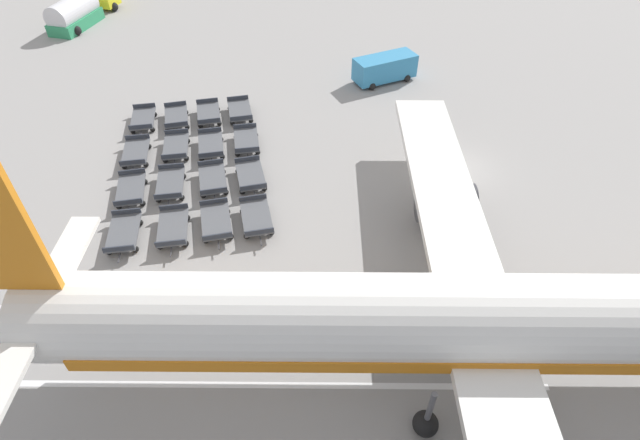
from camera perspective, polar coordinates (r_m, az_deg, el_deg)
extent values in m
plane|color=gray|center=(34.76, 15.36, 5.72)|extent=(500.00, 500.00, 0.00)
cylinder|color=white|center=(21.65, 22.61, -10.43)|extent=(4.36, 39.60, 3.62)
cone|color=white|center=(23.23, -30.37, -9.45)|extent=(3.52, 4.41, 3.44)
cube|color=white|center=(22.53, -29.41, -8.73)|extent=(10.35, 1.49, 0.24)
cube|color=white|center=(21.74, 18.09, -11.98)|extent=(36.93, 3.92, 0.44)
cylinder|color=#333338|center=(29.04, 14.12, 1.91)|extent=(2.32, 3.19, 2.26)
cube|color=orange|center=(22.13, 22.18, -11.43)|extent=(4.36, 35.65, 0.65)
cylinder|color=#56565B|center=(20.85, 12.44, -20.40)|extent=(0.24, 0.24, 2.36)
sphere|color=black|center=(21.90, 11.96, -21.83)|extent=(1.05, 1.05, 1.05)
cylinder|color=#56565B|center=(23.75, 10.44, -8.74)|extent=(0.24, 0.24, 2.36)
sphere|color=black|center=(24.67, 10.10, -10.47)|extent=(1.05, 1.05, 1.05)
cube|color=#2D8C5B|center=(60.21, -26.10, 19.69)|extent=(6.44, 3.86, 1.13)
cylinder|color=silver|center=(59.85, -26.45, 20.68)|extent=(6.11, 3.62, 2.42)
sphere|color=black|center=(63.29, -22.48, 21.60)|extent=(0.90, 0.90, 0.90)
sphere|color=black|center=(64.71, -24.42, 21.49)|extent=(0.90, 0.90, 0.90)
sphere|color=black|center=(58.22, -26.04, 18.88)|extent=(0.90, 0.90, 0.90)
sphere|color=black|center=(59.76, -28.02, 18.79)|extent=(0.90, 0.90, 0.90)
cube|color=teal|center=(44.05, 7.42, 16.90)|extent=(4.19, 5.59, 1.86)
cube|color=#1E232D|center=(45.26, 10.37, 17.75)|extent=(1.56, 0.85, 0.65)
sphere|color=black|center=(44.61, 9.91, 15.68)|extent=(0.60, 0.60, 0.60)
sphere|color=black|center=(46.02, 8.56, 16.70)|extent=(0.60, 0.60, 0.60)
sphere|color=black|center=(42.90, 5.98, 14.95)|extent=(0.60, 0.60, 0.60)
sphere|color=black|center=(44.36, 4.69, 16.01)|extent=(0.60, 0.60, 0.60)
cube|color=#515459|center=(40.01, -19.58, 10.89)|extent=(3.38, 2.23, 0.10)
cube|color=#2D333D|center=(38.62, -19.85, 10.00)|extent=(0.40, 1.64, 0.32)
cube|color=#2D333D|center=(41.22, -19.47, 12.22)|extent=(0.40, 1.64, 0.32)
cube|color=#333338|center=(38.46, -19.78, 9.28)|extent=(0.70, 0.20, 0.06)
sphere|color=black|center=(39.41, -20.60, 9.47)|extent=(0.36, 0.36, 0.36)
sphere|color=black|center=(39.14, -18.58, 9.77)|extent=(0.36, 0.36, 0.36)
sphere|color=black|center=(41.26, -20.30, 11.09)|extent=(0.36, 0.36, 0.36)
sphere|color=black|center=(41.01, -18.36, 11.39)|extent=(0.36, 0.36, 0.36)
cube|color=#515459|center=(36.37, -20.33, 7.34)|extent=(3.37, 2.20, 0.10)
cube|color=#2D333D|center=(35.03, -20.67, 6.21)|extent=(0.38, 1.64, 0.32)
cube|color=#2D333D|center=(37.52, -20.16, 8.91)|extent=(0.38, 1.64, 0.32)
cube|color=#333338|center=(34.90, -20.61, 5.40)|extent=(0.70, 0.19, 0.06)
sphere|color=black|center=(35.85, -21.46, 5.71)|extent=(0.36, 0.36, 0.36)
sphere|color=black|center=(35.54, -19.27, 6.01)|extent=(0.36, 0.36, 0.36)
sphere|color=black|center=(37.62, -21.06, 7.67)|extent=(0.36, 0.36, 0.36)
sphere|color=black|center=(37.32, -18.97, 7.97)|extent=(0.36, 0.36, 0.36)
cube|color=#515459|center=(33.07, -20.83, 3.34)|extent=(3.41, 2.30, 0.10)
cube|color=#2D333D|center=(31.77, -21.13, 1.94)|extent=(0.44, 1.63, 0.32)
cube|color=#2D333D|center=(34.15, -20.73, 5.18)|extent=(0.44, 1.63, 0.32)
cube|color=#333338|center=(31.67, -21.04, 1.04)|extent=(0.70, 0.21, 0.06)
sphere|color=black|center=(32.60, -22.01, 1.47)|extent=(0.36, 0.36, 0.36)
sphere|color=black|center=(32.31, -19.61, 1.81)|extent=(0.36, 0.36, 0.36)
sphere|color=black|center=(34.29, -21.69, 3.81)|extent=(0.36, 0.36, 0.36)
sphere|color=black|center=(34.01, -19.40, 4.16)|extent=(0.36, 0.36, 0.36)
cube|color=#515459|center=(30.12, -21.55, -1.29)|extent=(3.36, 2.17, 0.10)
cube|color=#2D333D|center=(28.91, -22.04, -3.05)|extent=(0.37, 1.64, 0.32)
cube|color=#2D333D|center=(31.10, -21.28, 0.90)|extent=(0.37, 1.64, 0.32)
cube|color=#333338|center=(28.86, -21.98, -4.05)|extent=(0.70, 0.18, 0.06)
sphere|color=black|center=(29.79, -22.94, -3.37)|extent=(0.36, 0.36, 0.36)
sphere|color=black|center=(29.41, -20.33, -3.14)|extent=(0.36, 0.36, 0.36)
sphere|color=black|center=(31.33, -22.35, -0.54)|extent=(0.36, 0.36, 0.36)
sphere|color=black|center=(30.98, -19.87, -0.28)|extent=(0.36, 0.36, 0.36)
cube|color=#515459|center=(39.53, -16.12, 11.32)|extent=(3.44, 2.40, 0.10)
cube|color=#2D333D|center=(38.11, -16.12, 10.46)|extent=(0.51, 1.62, 0.32)
cube|color=#2D333D|center=(40.76, -16.23, 12.63)|extent=(0.51, 1.62, 0.32)
cube|color=#333338|center=(37.95, -16.01, 9.74)|extent=(0.69, 0.24, 0.06)
sphere|color=black|center=(38.83, -17.00, 9.88)|extent=(0.36, 0.36, 0.36)
sphere|color=black|center=(38.73, -14.93, 10.24)|extent=(0.36, 0.36, 0.36)
sphere|color=black|center=(40.71, -17.05, 11.47)|extent=(0.36, 0.36, 0.36)
sphere|color=black|center=(40.62, -15.06, 11.81)|extent=(0.36, 0.36, 0.36)
cube|color=#515459|center=(36.12, -16.16, 8.14)|extent=(3.36, 2.19, 0.10)
cube|color=#2D333D|center=(34.76, -16.37, 7.04)|extent=(0.38, 1.64, 0.32)
cube|color=#2D333D|center=(37.29, -16.10, 9.70)|extent=(0.38, 1.64, 0.32)
cube|color=#333338|center=(34.62, -16.30, 6.23)|extent=(0.70, 0.19, 0.06)
sphere|color=black|center=(35.54, -17.27, 6.53)|extent=(0.36, 0.36, 0.36)
sphere|color=black|center=(35.33, -15.02, 6.81)|extent=(0.36, 0.36, 0.36)
sphere|color=black|center=(37.34, -17.03, 8.47)|extent=(0.36, 0.36, 0.36)
sphere|color=black|center=(37.14, -14.89, 8.74)|extent=(0.36, 0.36, 0.36)
cube|color=#515459|center=(32.76, -16.76, 4.07)|extent=(3.36, 2.18, 0.10)
cube|color=#2D333D|center=(31.45, -17.01, 2.67)|extent=(0.37, 1.64, 0.32)
cube|color=#2D333D|center=(33.85, -16.66, 5.92)|extent=(0.37, 1.64, 0.32)
cube|color=#333338|center=(31.36, -16.94, 1.76)|extent=(0.70, 0.18, 0.06)
sphere|color=black|center=(32.27, -17.98, 2.23)|extent=(0.36, 0.36, 0.36)
sphere|color=black|center=(32.02, -15.52, 2.50)|extent=(0.36, 0.36, 0.36)
sphere|color=black|center=(33.97, -17.68, 4.57)|extent=(0.36, 0.36, 0.36)
sphere|color=black|center=(33.74, -15.34, 4.85)|extent=(0.36, 0.36, 0.36)
cube|color=#515459|center=(29.54, -16.48, -0.76)|extent=(3.36, 2.19, 0.10)
cube|color=#2D333D|center=(28.30, -16.75, -2.53)|extent=(0.38, 1.64, 0.32)
cube|color=#2D333D|center=(30.54, -16.39, 1.45)|extent=(0.38, 1.64, 0.32)
cube|color=#333338|center=(28.25, -16.67, -3.56)|extent=(0.70, 0.19, 0.06)
sphere|color=black|center=(29.13, -17.83, -2.89)|extent=(0.36, 0.36, 0.36)
sphere|color=black|center=(28.88, -15.10, -2.62)|extent=(0.36, 0.36, 0.36)
sphere|color=black|center=(30.71, -17.52, -0.02)|extent=(0.36, 0.36, 0.36)
sphere|color=black|center=(30.48, -14.94, 0.25)|extent=(0.36, 0.36, 0.36)
cube|color=#515459|center=(39.38, -12.64, 11.86)|extent=(3.42, 2.34, 0.10)
cube|color=#2D333D|center=(37.96, -12.57, 11.01)|extent=(0.47, 1.63, 0.32)
cube|color=#2D333D|center=(40.61, -12.78, 13.17)|extent=(0.47, 1.63, 0.32)
cube|color=#333338|center=(37.79, -12.47, 10.28)|extent=(0.69, 0.22, 0.06)
sphere|color=black|center=(38.65, -13.52, 10.44)|extent=(0.36, 0.36, 0.36)
sphere|color=black|center=(38.60, -11.43, 10.75)|extent=(0.36, 0.36, 0.36)
sphere|color=black|center=(40.54, -13.63, 12.02)|extent=(0.36, 0.36, 0.36)
sphere|color=black|center=(40.49, -11.62, 12.32)|extent=(0.36, 0.36, 0.36)
cube|color=#515459|center=(35.68, -12.39, 8.43)|extent=(3.40, 2.29, 0.10)
cube|color=#2D333D|center=(34.30, -12.36, 7.34)|extent=(0.44, 1.63, 0.32)
cube|color=#2D333D|center=(36.85, -12.51, 9.99)|extent=(0.44, 1.63, 0.32)
cube|color=#333338|center=(34.17, -12.26, 6.52)|extent=(0.70, 0.21, 0.06)
sphere|color=black|center=(35.03, -13.39, 6.80)|extent=(0.36, 0.36, 0.36)
sphere|color=black|center=(34.95, -11.10, 7.11)|extent=(0.36, 0.36, 0.36)
sphere|color=black|center=(36.84, -13.45, 8.73)|extent=(0.36, 0.36, 0.36)
sphere|color=black|center=(36.77, -11.26, 9.04)|extent=(0.36, 0.36, 0.36)
cube|color=#515459|center=(32.46, -12.18, 4.64)|extent=(3.43, 2.37, 0.10)
cube|color=#2D333D|center=(31.13, -12.05, 3.29)|extent=(0.49, 1.62, 0.32)
cube|color=#2D333D|center=(33.57, -12.40, 6.47)|extent=(0.49, 1.62, 0.32)
cube|color=#333338|center=(31.03, -11.92, 2.37)|extent=(0.69, 0.23, 0.06)
sphere|color=black|center=(31.85, -13.21, 2.76)|extent=(0.36, 0.36, 0.36)
sphere|color=black|center=(31.80, -10.71, 3.14)|extent=(0.36, 0.36, 0.36)
sphere|color=black|center=(33.59, -13.40, 5.07)|extent=(0.36, 0.36, 0.36)
sphere|color=black|center=(33.54, -11.02, 5.44)|extent=(0.36, 0.36, 0.36)
cube|color=#515459|center=(29.32, -11.81, -0.10)|extent=(3.43, 2.37, 0.10)
cube|color=#2D333D|center=(28.05, -11.65, -1.83)|extent=(0.49, 1.62, 0.32)
cube|color=#2D333D|center=(30.34, -12.06, 2.09)|extent=(0.49, 1.62, 0.32)
cube|color=#333338|center=(28.00, -11.50, -2.85)|extent=(0.69, 0.23, 0.06)
sphere|color=black|center=(28.80, -12.94, -2.28)|extent=(0.36, 0.36, 0.36)
sphere|color=black|center=(28.74, -10.17, -1.86)|extent=(0.36, 0.36, 0.36)
sphere|color=black|center=(30.42, -13.16, 0.55)|extent=(0.36, 0.36, 0.36)
sphere|color=black|center=(30.36, -10.55, 0.94)|extent=(0.36, 0.36, 0.36)
cube|color=#515459|center=(39.30, -9.16, 12.30)|extent=(3.42, 2.35, 0.10)
cube|color=#2D333D|center=(37.88, -8.97, 11.46)|extent=(0.47, 1.63, 0.32)
cube|color=#2D333D|center=(40.53, -9.40, 13.60)|extent=(0.47, 1.63, 0.32)
cube|color=#333338|center=(37.71, -8.86, 10.74)|extent=(0.69, 0.22, 0.06)
sphere|color=black|center=(38.53, -10.00, 10.89)|extent=(0.36, 0.36, 0.36)
sphere|color=black|center=(38.57, -7.89, 11.18)|extent=(0.36, 0.36, 0.36)
sphere|color=black|center=(40.42, -10.26, 12.46)|extent=(0.36, 0.36, 0.36)
sphere|color=black|center=(40.46, -8.24, 12.74)|extent=(0.36, 0.36, 0.36)
cube|color=#515459|center=(35.72, -8.43, 9.05)|extent=(3.37, 2.21, 0.10)
cube|color=#2D333D|center=(34.33, -8.33, 7.97)|extent=(0.39, 1.64, 0.32)
cube|color=#2D333D|center=(36.89, -8.59, 10.59)|extent=(0.39, 1.64, 0.32)
cube|color=#333338|center=(34.20, -8.23, 7.15)|extent=(0.70, 0.19, 0.06)
sphere|color=black|center=(35.03, -9.42, 7.45)|extent=(0.36, 0.36, 0.36)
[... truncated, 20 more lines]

